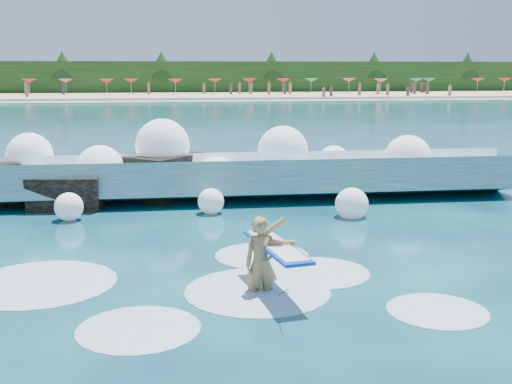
% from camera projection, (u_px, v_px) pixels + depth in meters
% --- Properties ---
extents(ground, '(200.00, 200.00, 0.00)m').
position_uv_depth(ground, '(194.00, 273.00, 12.53)').
color(ground, '#082543').
rests_on(ground, ground).
extents(beach, '(140.00, 20.00, 0.40)m').
position_uv_depth(beach, '(171.00, 96.00, 88.37)').
color(beach, tan).
rests_on(beach, ground).
extents(wet_band, '(140.00, 5.00, 0.08)m').
position_uv_depth(wet_band, '(171.00, 101.00, 77.70)').
color(wet_band, silver).
rests_on(wet_band, ground).
extents(treeline, '(140.00, 4.00, 5.00)m').
position_uv_depth(treeline, '(170.00, 78.00, 97.66)').
color(treeline, black).
rests_on(treeline, ground).
extents(breaking_wave, '(19.91, 3.03, 1.72)m').
position_uv_depth(breaking_wave, '(192.00, 179.00, 19.77)').
color(breaking_wave, teal).
rests_on(breaking_wave, ground).
extents(rock_cluster, '(8.74, 3.49, 1.56)m').
position_uv_depth(rock_cluster, '(59.00, 186.00, 19.13)').
color(rock_cluster, black).
rests_on(rock_cluster, ground).
extents(surfer_with_board, '(1.07, 2.88, 1.68)m').
position_uv_depth(surfer_with_board, '(265.00, 260.00, 11.30)').
color(surfer_with_board, '#9D7B49').
rests_on(surfer_with_board, ground).
extents(wave_spray, '(14.97, 4.99, 2.52)m').
position_uv_depth(wave_spray, '(191.00, 161.00, 19.58)').
color(wave_spray, white).
rests_on(wave_spray, ground).
extents(surf_foam, '(9.07, 5.64, 0.14)m').
position_uv_depth(surf_foam, '(195.00, 285.00, 11.83)').
color(surf_foam, silver).
rests_on(surf_foam, ground).
extents(beach_umbrellas, '(113.91, 6.93, 0.50)m').
position_uv_depth(beach_umbrellas, '(174.00, 81.00, 90.27)').
color(beach_umbrellas, red).
rests_on(beach_umbrellas, ground).
extents(beachgoers, '(88.23, 12.56, 1.90)m').
position_uv_depth(beachgoers, '(241.00, 90.00, 87.09)').
color(beachgoers, '#3F332D').
rests_on(beachgoers, ground).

